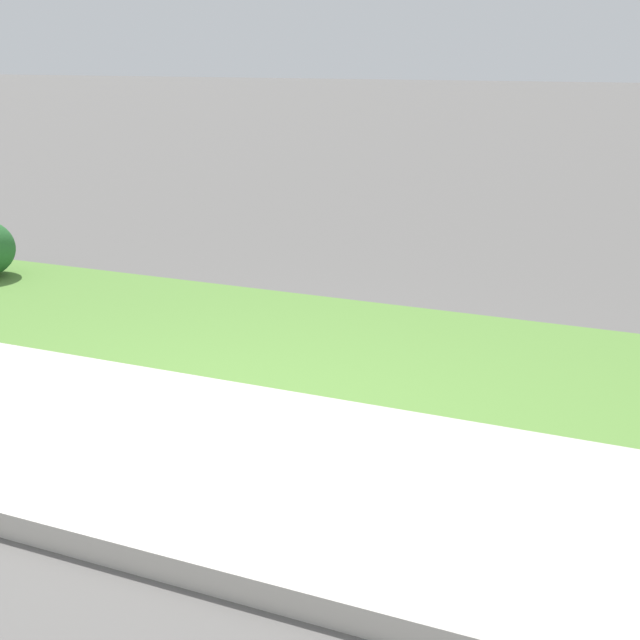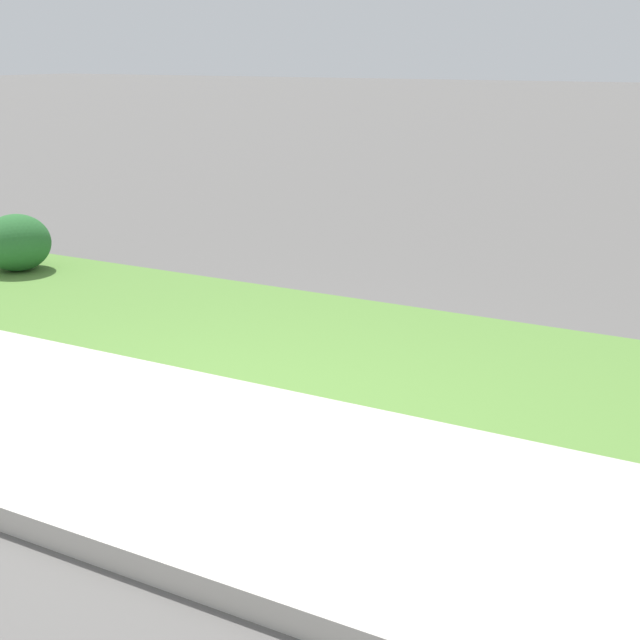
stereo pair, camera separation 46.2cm
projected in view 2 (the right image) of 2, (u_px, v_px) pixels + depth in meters
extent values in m
plane|color=#5B5956|center=(188.00, 447.00, 4.63)|extent=(120.00, 120.00, 0.00)
cube|color=#BCB7AD|center=(188.00, 446.00, 4.63)|extent=(18.00, 1.84, 0.01)
cube|color=#568438|center=(359.00, 343.00, 6.26)|extent=(18.00, 2.08, 0.01)
cube|color=#BCB7AD|center=(43.00, 521.00, 3.77)|extent=(18.00, 0.16, 0.12)
ellipsoid|color=#28662D|center=(17.00, 243.00, 8.27)|extent=(0.62, 0.62, 0.53)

